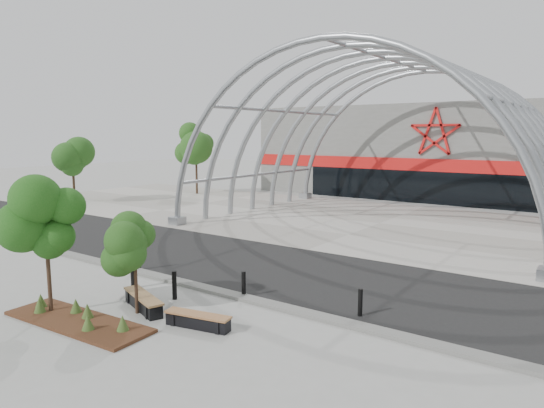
# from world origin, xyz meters

# --- Properties ---
(ground) EXTENTS (140.00, 140.00, 0.00)m
(ground) POSITION_xyz_m (0.00, 0.00, 0.00)
(ground) COLOR #9A9B95
(ground) RESTS_ON ground
(road) EXTENTS (140.00, 7.00, 0.02)m
(road) POSITION_xyz_m (0.00, 3.50, 0.01)
(road) COLOR black
(road) RESTS_ON ground
(forecourt) EXTENTS (60.00, 17.00, 0.04)m
(forecourt) POSITION_xyz_m (0.00, 15.50, 0.02)
(forecourt) COLOR #9C968C
(forecourt) RESTS_ON ground
(kerb) EXTENTS (60.00, 0.50, 0.12)m
(kerb) POSITION_xyz_m (0.00, -0.25, 0.06)
(kerb) COLOR slate
(kerb) RESTS_ON ground
(arena_building) EXTENTS (34.00, 15.24, 8.00)m
(arena_building) POSITION_xyz_m (0.00, 33.45, 3.99)
(arena_building) COLOR slate
(arena_building) RESTS_ON ground
(vault_canopy) EXTENTS (20.80, 15.80, 20.36)m
(vault_canopy) POSITION_xyz_m (0.00, 15.50, 0.02)
(vault_canopy) COLOR #979CA1
(vault_canopy) RESTS_ON ground
(planting_bed) EXTENTS (5.09, 1.85, 0.53)m
(planting_bed) POSITION_xyz_m (-0.92, -4.68, 0.13)
(planting_bed) COLOR #3B1D13
(planting_bed) RESTS_ON ground
(street_tree_0) EXTENTS (1.73, 1.73, 3.93)m
(street_tree_0) POSITION_xyz_m (-2.26, -4.70, 2.83)
(street_tree_0) COLOR #342118
(street_tree_0) RESTS_ON ground
(street_tree_1) EXTENTS (1.36, 1.36, 3.22)m
(street_tree_1) POSITION_xyz_m (-0.07, -3.15, 2.31)
(street_tree_1) COLOR #301F16
(street_tree_1) RESTS_ON ground
(bench_0) EXTENTS (2.31, 1.23, 0.48)m
(bench_0) POSITION_xyz_m (-0.17, -2.82, 0.23)
(bench_0) COLOR black
(bench_0) RESTS_ON ground
(bench_1) EXTENTS (2.07, 0.85, 0.42)m
(bench_1) POSITION_xyz_m (2.29, -2.89, 0.21)
(bench_1) COLOR black
(bench_1) RESTS_ON ground
(bollard_0) EXTENTS (0.18, 0.18, 1.13)m
(bollard_0) POSITION_xyz_m (-3.87, 0.02, 0.56)
(bollard_0) COLOR black
(bollard_0) RESTS_ON ground
(bollard_1) EXTENTS (0.18, 0.18, 1.11)m
(bollard_1) POSITION_xyz_m (-2.18, -1.60, 0.55)
(bollard_1) COLOR black
(bollard_1) RESTS_ON ground
(bollard_2) EXTENTS (0.16, 0.16, 0.98)m
(bollard_2) POSITION_xyz_m (-0.05, -1.58, 0.49)
(bollard_2) COLOR black
(bollard_2) RESTS_ON ground
(bollard_3) EXTENTS (0.14, 0.14, 0.91)m
(bollard_3) POSITION_xyz_m (1.70, -0.06, 0.45)
(bollard_3) COLOR black
(bollard_3) RESTS_ON ground
(bollard_4) EXTENTS (0.14, 0.14, 0.87)m
(bollard_4) POSITION_xyz_m (5.71, 0.63, 0.44)
(bollard_4) COLOR black
(bollard_4) RESTS_ON ground
(bg_tree_0) EXTENTS (3.00, 3.00, 6.45)m
(bg_tree_0) POSITION_xyz_m (-20.00, 20.00, 4.64)
(bg_tree_0) COLOR black
(bg_tree_0) RESTS_ON ground
(bg_tree_2) EXTENTS (2.55, 2.55, 5.38)m
(bg_tree_2) POSITION_xyz_m (-24.00, 10.00, 3.86)
(bg_tree_2) COLOR black
(bg_tree_2) RESTS_ON ground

